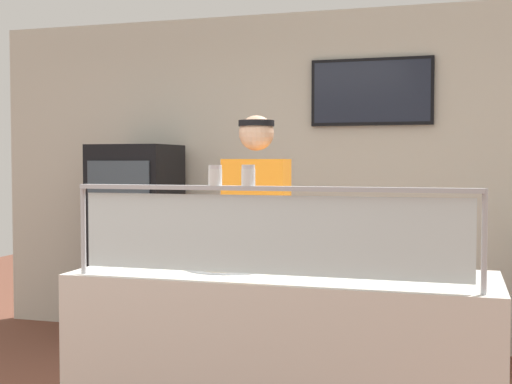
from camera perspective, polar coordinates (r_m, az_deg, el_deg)
shop_rear_unit at (r=5.58m, az=8.24°, el=1.27°), size 6.41×0.13×2.70m
serving_counter at (r=3.43m, az=2.27°, el=-14.60°), size 2.01×0.72×0.95m
sneeze_guard at (r=3.00m, az=0.89°, el=-2.47°), size 1.84×0.06×0.43m
pizza_tray at (r=3.46m, az=-2.23°, el=-6.06°), size 0.45×0.45×0.04m
pizza_server at (r=3.44m, az=-2.17°, el=-5.75°), size 0.15×0.29×0.01m
parmesan_shaker at (r=3.06m, az=-3.42°, el=1.29°), size 0.06×0.06×0.09m
pepper_flake_shaker at (r=3.01m, az=-0.65°, el=1.28°), size 0.06×0.06×0.09m
worker_figure at (r=4.10m, az=0.07°, el=-4.15°), size 0.41×0.50×1.76m
drink_fridge at (r=5.71m, az=-9.96°, el=-4.25°), size 0.63×0.61×1.62m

